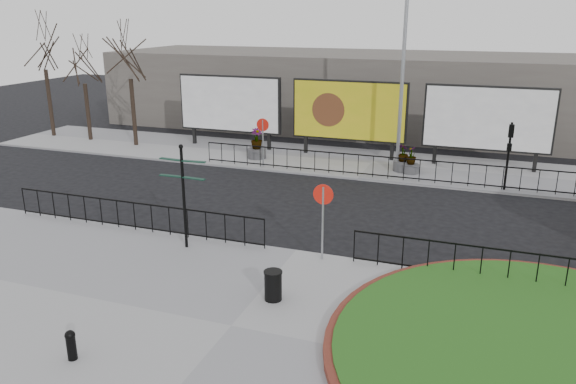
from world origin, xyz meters
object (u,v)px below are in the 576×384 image
at_px(fingerpost_sign, 183,186).
at_px(planter_b, 403,162).
at_px(billboard_mid, 349,111).
at_px(bollard, 71,344).
at_px(planter_c, 411,163).
at_px(planter_a, 257,147).
at_px(lamp_post, 403,74).
at_px(litter_bin, 273,285).

bearing_deg(fingerpost_sign, planter_b, 70.45).
distance_m(billboard_mid, planter_b, 4.32).
distance_m(billboard_mid, bollard, 20.61).
distance_m(bollard, planter_c, 18.90).
xyz_separation_m(planter_a, planter_b, (7.77, 0.05, -0.16)).
distance_m(fingerpost_sign, planter_c, 13.17).
bearing_deg(bollard, billboard_mid, 86.50).
distance_m(fingerpost_sign, planter_a, 12.29).
distance_m(billboard_mid, fingerpost_sign, 14.12).
relative_size(lamp_post, bollard, 12.77).
height_order(litter_bin, planter_c, planter_c).
relative_size(billboard_mid, bollard, 8.57).
bearing_deg(fingerpost_sign, billboard_mid, 86.01).
height_order(planter_a, planter_b, planter_a).
relative_size(lamp_post, fingerpost_sign, 2.64).
relative_size(lamp_post, planter_c, 7.04).
height_order(fingerpost_sign, planter_a, fingerpost_sign).
bearing_deg(planter_a, billboard_mid, 24.24).
bearing_deg(planter_b, litter_bin, -95.04).
bearing_deg(planter_b, planter_c, -30.47).
distance_m(billboard_mid, planter_a, 5.27).
relative_size(litter_bin, planter_a, 0.52).
bearing_deg(bollard, planter_b, 76.26).
height_order(litter_bin, planter_b, planter_b).
relative_size(litter_bin, planter_c, 0.64).
xyz_separation_m(litter_bin, planter_b, (1.27, 14.39, 0.03)).
bearing_deg(litter_bin, billboard_mid, 96.97).
xyz_separation_m(bollard, planter_a, (-3.25, 18.44, 0.22)).
height_order(lamp_post, planter_a, lamp_post).
bearing_deg(lamp_post, planter_b, -0.00).
bearing_deg(litter_bin, planter_c, 83.14).
height_order(lamp_post, planter_c, lamp_post).
bearing_deg(lamp_post, planter_c, -20.09).
bearing_deg(lamp_post, bollard, -102.97).
relative_size(billboard_mid, litter_bin, 7.36).
bearing_deg(planter_c, lamp_post, 159.91).
xyz_separation_m(planter_a, planter_c, (8.20, -0.20, -0.14)).
distance_m(billboard_mid, planter_c, 4.76).
xyz_separation_m(billboard_mid, planter_a, (-4.50, -2.03, -1.86)).
relative_size(lamp_post, litter_bin, 10.96).
bearing_deg(fingerpost_sign, planter_a, 105.97).
relative_size(bollard, litter_bin, 0.86).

